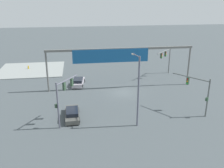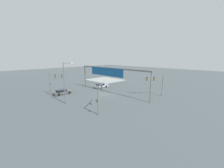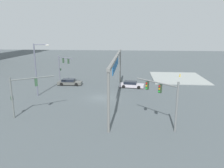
{
  "view_description": "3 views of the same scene",
  "coord_description": "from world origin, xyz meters",
  "px_view_note": "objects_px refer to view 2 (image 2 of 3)",
  "views": [
    {
      "loc": [
        7.14,
        36.41,
        14.79
      ],
      "look_at": [
        2.2,
        2.66,
        2.59
      ],
      "focal_mm": 39.88,
      "sensor_mm": 36.0,
      "label": 1
    },
    {
      "loc": [
        -26.78,
        24.25,
        9.8
      ],
      "look_at": [
        -1.93,
        -0.91,
        2.92
      ],
      "focal_mm": 23.08,
      "sensor_mm": 36.0,
      "label": 2
    },
    {
      "loc": [
        -32.47,
        -4.64,
        10.32
      ],
      "look_at": [
        0.96,
        -1.71,
        2.11
      ],
      "focal_mm": 34.19,
      "sensor_mm": 36.0,
      "label": 3
    }
  ],
  "objects_px": {
    "traffic_signal_opposite_side": "(100,93)",
    "sedan_car_approaching": "(101,86)",
    "traffic_signal_cross_street": "(54,80)",
    "streetlamp_curved_arm": "(65,80)",
    "sedan_car_waiting_far": "(62,92)",
    "traffic_signal_near_corner": "(156,81)",
    "fire_hydrant_on_curb": "(105,79)"
  },
  "relations": [
    {
      "from": "traffic_signal_opposite_side",
      "to": "traffic_signal_near_corner",
      "type": "bearing_deg",
      "value": -42.62
    },
    {
      "from": "sedan_car_waiting_far",
      "to": "streetlamp_curved_arm",
      "type": "bearing_deg",
      "value": -111.94
    },
    {
      "from": "traffic_signal_opposite_side",
      "to": "sedan_car_waiting_far",
      "type": "xyz_separation_m",
      "value": [
        16.24,
        -1.08,
        -2.87
      ]
    },
    {
      "from": "traffic_signal_near_corner",
      "to": "sedan_car_approaching",
      "type": "relative_size",
      "value": 1.14
    },
    {
      "from": "traffic_signal_near_corner",
      "to": "traffic_signal_opposite_side",
      "type": "xyz_separation_m",
      "value": [
        1.74,
        16.82,
        -0.32
      ]
    },
    {
      "from": "traffic_signal_near_corner",
      "to": "sedan_car_waiting_far",
      "type": "bearing_deg",
      "value": -4.76
    },
    {
      "from": "traffic_signal_opposite_side",
      "to": "traffic_signal_cross_street",
      "type": "xyz_separation_m",
      "value": [
        17.14,
        0.43,
        0.49
      ]
    },
    {
      "from": "traffic_signal_opposite_side",
      "to": "sedan_car_approaching",
      "type": "distance_m",
      "value": 20.5
    },
    {
      "from": "traffic_signal_cross_street",
      "to": "streetlamp_curved_arm",
      "type": "bearing_deg",
      "value": -65.27
    },
    {
      "from": "sedan_car_waiting_far",
      "to": "fire_hydrant_on_curb",
      "type": "height_order",
      "value": "sedan_car_waiting_far"
    },
    {
      "from": "streetlamp_curved_arm",
      "to": "sedan_car_approaching",
      "type": "relative_size",
      "value": 1.78
    },
    {
      "from": "traffic_signal_cross_street",
      "to": "sedan_car_waiting_far",
      "type": "distance_m",
      "value": 3.79
    },
    {
      "from": "sedan_car_approaching",
      "to": "fire_hydrant_on_curb",
      "type": "bearing_deg",
      "value": 50.36
    },
    {
      "from": "traffic_signal_opposite_side",
      "to": "streetlamp_curved_arm",
      "type": "relative_size",
      "value": 0.6
    },
    {
      "from": "traffic_signal_opposite_side",
      "to": "sedan_car_approaching",
      "type": "relative_size",
      "value": 1.07
    },
    {
      "from": "traffic_signal_cross_street",
      "to": "fire_hydrant_on_curb",
      "type": "bearing_deg",
      "value": 52.43
    },
    {
      "from": "traffic_signal_cross_street",
      "to": "sedan_car_approaching",
      "type": "xyz_separation_m",
      "value": [
        -1.89,
        -13.83,
        -3.36
      ]
    },
    {
      "from": "streetlamp_curved_arm",
      "to": "sedan_car_waiting_far",
      "type": "xyz_separation_m",
      "value": [
        7.68,
        -2.91,
        -4.36
      ]
    },
    {
      "from": "traffic_signal_opposite_side",
      "to": "traffic_signal_cross_street",
      "type": "relative_size",
      "value": 0.9
    },
    {
      "from": "traffic_signal_cross_street",
      "to": "sedan_car_waiting_far",
      "type": "height_order",
      "value": "traffic_signal_cross_street"
    },
    {
      "from": "sedan_car_approaching",
      "to": "traffic_signal_near_corner",
      "type": "bearing_deg",
      "value": -70.55
    },
    {
      "from": "sedan_car_approaching",
      "to": "fire_hydrant_on_curb",
      "type": "height_order",
      "value": "sedan_car_approaching"
    },
    {
      "from": "sedan_car_approaching",
      "to": "sedan_car_waiting_far",
      "type": "relative_size",
      "value": 1.0
    },
    {
      "from": "traffic_signal_opposite_side",
      "to": "sedan_car_approaching",
      "type": "xyz_separation_m",
      "value": [
        15.25,
        -13.4,
        -2.87
      ]
    },
    {
      "from": "streetlamp_curved_arm",
      "to": "traffic_signal_near_corner",
      "type": "bearing_deg",
      "value": -36.34
    },
    {
      "from": "traffic_signal_cross_street",
      "to": "sedan_car_approaching",
      "type": "bearing_deg",
      "value": 26.22
    },
    {
      "from": "traffic_signal_near_corner",
      "to": "fire_hydrant_on_curb",
      "type": "height_order",
      "value": "traffic_signal_near_corner"
    },
    {
      "from": "traffic_signal_near_corner",
      "to": "traffic_signal_opposite_side",
      "type": "relative_size",
      "value": 1.06
    },
    {
      "from": "traffic_signal_cross_street",
      "to": "streetlamp_curved_arm",
      "type": "relative_size",
      "value": 0.67
    },
    {
      "from": "traffic_signal_cross_street",
      "to": "traffic_signal_opposite_side",
      "type": "bearing_deg",
      "value": -54.57
    },
    {
      "from": "traffic_signal_opposite_side",
      "to": "sedan_car_approaching",
      "type": "height_order",
      "value": "traffic_signal_opposite_side"
    },
    {
      "from": "traffic_signal_near_corner",
      "to": "fire_hydrant_on_curb",
      "type": "bearing_deg",
      "value": -62.03
    }
  ]
}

